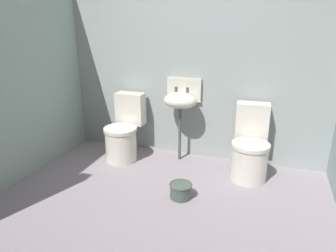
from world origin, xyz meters
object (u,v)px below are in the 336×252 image
Objects in this scene: toilet_left at (124,133)px; toilet_right at (250,149)px; sink at (181,100)px; bucket at (181,190)px.

toilet_left and toilet_right have the same top height.
sink reaches higher than toilet_left.
sink is at bearing -163.78° from toilet_left.
toilet_left is 1.18m from bucket.
toilet_right is 0.79× the size of sink.
toilet_left is 0.82m from sink.
toilet_left reaches higher than bucket.
toilet_left is at bearing -164.37° from sink.
toilet_left is 1.52m from toilet_right.
toilet_left is 3.45× the size of bucket.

